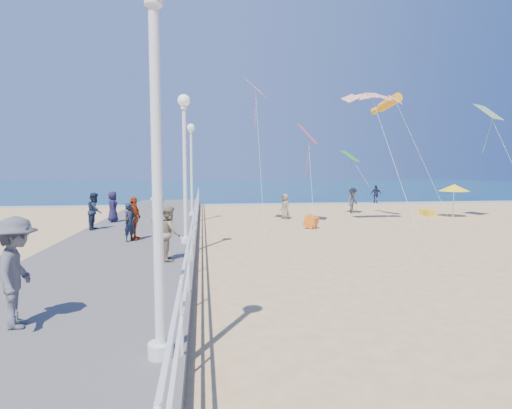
{
  "coord_description": "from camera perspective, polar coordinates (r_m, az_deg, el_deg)",
  "views": [
    {
      "loc": [
        -4.74,
        -14.58,
        3.04
      ],
      "look_at": [
        -2.5,
        2.0,
        1.6
      ],
      "focal_mm": 28.0,
      "sensor_mm": 36.0,
      "label": 1
    }
  ],
  "objects": [
    {
      "name": "kite_windsock",
      "position": [
        25.94,
        18.54,
        13.66
      ],
      "size": [
        1.05,
        2.94,
        1.14
      ],
      "primitive_type": "cylinder",
      "rotation": [
        1.36,
        0.0,
        0.17
      ],
      "color": "#FFA215"
    },
    {
      "name": "spectator_2",
      "position": [
        7.86,
        -31.0,
        -8.29
      ],
      "size": [
        0.91,
        1.32,
        1.87
      ],
      "primitive_type": "imported",
      "rotation": [
        0.0,
        0.0,
        1.76
      ],
      "color": "#525055",
      "rests_on": "boardwalk"
    },
    {
      "name": "beach_chair_left",
      "position": [
        29.69,
        22.97,
        -0.97
      ],
      "size": [
        0.55,
        0.55,
        0.4
      ],
      "primitive_type": "cube",
      "color": "yellow",
      "rests_on": "ground"
    },
    {
      "name": "spectator_6",
      "position": [
        23.37,
        -13.42,
        0.28
      ],
      "size": [
        0.46,
        0.64,
        1.61
      ],
      "primitive_type": "imported",
      "rotation": [
        0.0,
        0.0,
        1.71
      ],
      "color": "gray",
      "rests_on": "boardwalk"
    },
    {
      "name": "kite_diamond_green",
      "position": [
        27.9,
        13.31,
        6.75
      ],
      "size": [
        1.67,
        1.72,
        0.78
      ],
      "primitive_type": "cube",
      "rotation": [
        0.62,
        0.0,
        0.93
      ],
      "color": "green"
    },
    {
      "name": "beach_umbrella",
      "position": [
        28.84,
        26.45,
        2.15
      ],
      "size": [
        1.9,
        1.9,
        2.14
      ],
      "color": "white",
      "rests_on": "ground"
    },
    {
      "name": "spectator_0",
      "position": [
        15.49,
        -17.6,
        -2.44
      ],
      "size": [
        0.58,
        0.63,
        1.44
      ],
      "primitive_type": "imported",
      "rotation": [
        0.0,
        0.0,
        0.96
      ],
      "color": "#172233",
      "rests_on": "boardwalk"
    },
    {
      "name": "kite_diamond_redwhite",
      "position": [
        22.6,
        -0.08,
        16.34
      ],
      "size": [
        1.41,
        1.59,
        0.89
      ],
      "primitive_type": "cube",
      "rotation": [
        0.73,
        0.0,
        1.2
      ],
      "color": "red"
    },
    {
      "name": "lamp_post_mid",
      "position": [
        14.61,
        -10.16,
        7.28
      ],
      "size": [
        0.44,
        0.44,
        5.32
      ],
      "color": "white",
      "rests_on": "boardwalk"
    },
    {
      "name": "woman_holding_toddler",
      "position": [
        18.21,
        -14.25,
        -1.25
      ],
      "size": [
        0.36,
        0.54,
        1.47
      ],
      "primitive_type": "imported",
      "rotation": [
        0.0,
        0.0,
        1.55
      ],
      "color": "silver",
      "rests_on": "boardwalk"
    },
    {
      "name": "beach_chair_right",
      "position": [
        28.73,
        23.51,
        -1.17
      ],
      "size": [
        0.55,
        0.55,
        0.4
      ],
      "primitive_type": "cube",
      "color": "gold",
      "rests_on": "ground"
    },
    {
      "name": "kite_parafoil",
      "position": [
        23.55,
        16.38,
        14.74
      ],
      "size": [
        3.38,
        0.94,
        0.65
      ],
      "primitive_type": null,
      "rotation": [
        0.44,
        0.0,
        0.0
      ],
      "color": "#EA3F1B"
    },
    {
      "name": "box_kite",
      "position": [
        21.03,
        7.86,
        -2.62
      ],
      "size": [
        0.89,
        0.89,
        0.74
      ],
      "primitive_type": "cube",
      "rotation": [
        0.31,
        0.0,
        0.81
      ],
      "color": "red",
      "rests_on": "ground"
    },
    {
      "name": "spectator_3",
      "position": [
        15.74,
        -17.09,
        -1.92
      ],
      "size": [
        0.71,
        1.05,
        1.65
      ],
      "primitive_type": "imported",
      "rotation": [
        0.0,
        0.0,
        1.22
      ],
      "color": "#B34016",
      "rests_on": "boardwalk"
    },
    {
      "name": "spectator_1",
      "position": [
        12.03,
        -12.27,
        -4.01
      ],
      "size": [
        0.74,
        0.87,
        1.59
      ],
      "primitive_type": "imported",
      "rotation": [
        0.0,
        0.0,
        1.76
      ],
      "color": "gray",
      "rests_on": "boardwalk"
    },
    {
      "name": "railing",
      "position": [
        14.7,
        -8.85,
        -2.13
      ],
      "size": [
        0.05,
        42.0,
        0.55
      ],
      "color": "white",
      "rests_on": "boardwalk"
    },
    {
      "name": "toddler_held",
      "position": [
        18.29,
        -13.77,
        0.44
      ],
      "size": [
        0.32,
        0.4,
        0.81
      ],
      "primitive_type": "imported",
      "rotation": [
        0.0,
        0.0,
        1.55
      ],
      "color": "blue",
      "rests_on": "boardwalk"
    },
    {
      "name": "boardwalk",
      "position": [
        15.11,
        -18.18,
        -6.16
      ],
      "size": [
        5.0,
        44.0,
        0.4
      ],
      "primitive_type": "cube",
      "color": "slate",
      "rests_on": "ground"
    },
    {
      "name": "beach_walker_a",
      "position": [
        29.08,
        13.66,
        0.56
      ],
      "size": [
        1.3,
        1.3,
        1.81
      ],
      "primitive_type": "imported",
      "rotation": [
        0.0,
        0.0,
        0.78
      ],
      "color": "#514F54",
      "rests_on": "ground"
    },
    {
      "name": "spectator_7",
      "position": [
        19.18,
        -22.02,
        -0.87
      ],
      "size": [
        0.64,
        0.82,
        1.65
      ],
      "primitive_type": "imported",
      "rotation": [
        0.0,
        0.0,
        1.6
      ],
      "color": "#1A233A",
      "rests_on": "boardwalk"
    },
    {
      "name": "spectator_4",
      "position": [
        21.59,
        -19.78,
        -0.31
      ],
      "size": [
        0.67,
        0.87,
        1.57
      ],
      "primitive_type": "imported",
      "rotation": [
        0.0,
        0.0,
        1.82
      ],
      "color": "#1C1836",
      "rests_on": "boardwalk"
    },
    {
      "name": "kite_diamond_multi",
      "position": [
        28.43,
        30.31,
        11.32
      ],
      "size": [
        1.95,
        1.82,
        1.01
      ],
      "primitive_type": "cube",
      "rotation": [
        0.7,
        0.0,
        0.52
      ],
      "color": "blue"
    },
    {
      "name": "lamp_post_near",
      "position": [
        5.65,
        -14.12,
        11.11
      ],
      "size": [
        0.44,
        0.44,
        5.32
      ],
      "color": "white",
      "rests_on": "boardwalk"
    },
    {
      "name": "beach_walker_c",
      "position": [
        25.0,
        4.23,
        -0.27
      ],
      "size": [
        0.7,
        0.88,
        1.58
      ],
      "primitive_type": "imported",
      "rotation": [
        0.0,
        0.0,
        -1.28
      ],
      "color": "#7E7557",
      "rests_on": "ground"
    },
    {
      "name": "kite_diamond_pink",
      "position": [
        22.81,
        7.45,
        9.92
      ],
      "size": [
        1.5,
        1.72,
        1.07
      ],
      "primitive_type": "cube",
      "rotation": [
        0.82,
        0.0,
        1.16
      ],
      "color": "#DA5150"
    },
    {
      "name": "ground",
      "position": [
        15.63,
        10.18,
        -6.37
      ],
      "size": [
        160.0,
        160.0,
        0.0
      ],
      "primitive_type": "plane",
      "color": "#E2B476",
      "rests_on": "ground"
    },
    {
      "name": "surf_line",
      "position": [
        35.53,
        0.01,
        0.05
      ],
      "size": [
        160.0,
        1.2,
        0.04
      ],
      "primitive_type": "cube",
      "color": "silver",
      "rests_on": "ground"
    },
    {
      "name": "beach_walker_b",
      "position": [
        38.39,
        16.76,
        1.42
      ],
      "size": [
        1.04,
        0.56,
        1.68
      ],
      "primitive_type": "imported",
      "rotation": [
        0.0,
        0.0,
        2.99
      ],
      "color": "#1B1D3C",
      "rests_on": "ground"
    },
    {
      "name": "ocean",
      "position": [
        79.78,
        -4.28,
        2.72
      ],
      "size": [
        160.0,
        90.0,
        0.05
      ],
      "primitive_type": "cube",
      "color": "#0D3551",
      "rests_on": "ground"
    },
    {
      "name": "lamp_post_far",
      "position": [
        23.6,
        -9.23,
        6.36
      ],
      "size": [
        0.44,
        0.44,
        5.32
      ],
      "color": "white",
      "rests_on": "boardwalk"
    }
  ]
}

